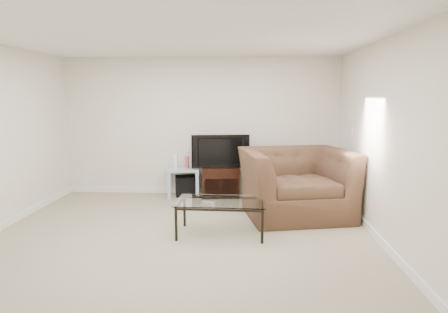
# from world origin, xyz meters

# --- Properties ---
(floor) EXTENTS (5.00, 5.00, 0.00)m
(floor) POSITION_xyz_m (0.00, 0.00, 0.00)
(floor) COLOR tan
(floor) RESTS_ON ground
(ceiling) EXTENTS (5.00, 5.00, 0.00)m
(ceiling) POSITION_xyz_m (0.00, 0.00, 2.50)
(ceiling) COLOR white
(ceiling) RESTS_ON ground
(wall_back) EXTENTS (5.00, 0.02, 2.50)m
(wall_back) POSITION_xyz_m (0.00, 2.50, 1.25)
(wall_back) COLOR silver
(wall_back) RESTS_ON ground
(wall_right) EXTENTS (0.02, 5.00, 2.50)m
(wall_right) POSITION_xyz_m (2.50, 0.00, 1.25)
(wall_right) COLOR silver
(wall_right) RESTS_ON ground
(plate_back) EXTENTS (0.12, 0.02, 0.12)m
(plate_back) POSITION_xyz_m (-1.40, 2.49, 1.25)
(plate_back) COLOR white
(plate_back) RESTS_ON wall_back
(plate_right_switch) EXTENTS (0.02, 0.09, 0.13)m
(plate_right_switch) POSITION_xyz_m (2.49, 1.60, 1.25)
(plate_right_switch) COLOR white
(plate_right_switch) RESTS_ON wall_right
(plate_right_outlet) EXTENTS (0.02, 0.08, 0.12)m
(plate_right_outlet) POSITION_xyz_m (2.49, 1.30, 0.30)
(plate_right_outlet) COLOR white
(plate_right_outlet) RESTS_ON wall_right
(tv_stand) EXTENTS (0.71, 0.54, 0.55)m
(tv_stand) POSITION_xyz_m (0.37, 2.28, 0.28)
(tv_stand) COLOR black
(tv_stand) RESTS_ON floor
(dvd_player) EXTENTS (0.38, 0.29, 0.05)m
(dvd_player) POSITION_xyz_m (0.37, 2.24, 0.46)
(dvd_player) COLOR black
(dvd_player) RESTS_ON tv_stand
(television) EXTENTS (0.97, 0.32, 0.59)m
(television) POSITION_xyz_m (0.37, 2.25, 0.84)
(television) COLOR black
(television) RESTS_ON tv_stand
(side_table) EXTENTS (0.62, 0.62, 0.53)m
(side_table) POSITION_xyz_m (-0.30, 2.28, 0.26)
(side_table) COLOR #CDE6FA
(side_table) RESTS_ON floor
(subwoofer) EXTENTS (0.42, 0.42, 0.35)m
(subwoofer) POSITION_xyz_m (-0.27, 2.31, 0.19)
(subwoofer) COLOR black
(subwoofer) RESTS_ON floor
(game_console) EXTENTS (0.07, 0.18, 0.24)m
(game_console) POSITION_xyz_m (-0.43, 2.24, 0.65)
(game_console) COLOR white
(game_console) RESTS_ON side_table
(game_case) EXTENTS (0.06, 0.15, 0.21)m
(game_case) POSITION_xyz_m (-0.23, 2.27, 0.63)
(game_case) COLOR #CC4C4C
(game_case) RESTS_ON side_table
(recliner) EXTENTS (1.73, 1.30, 1.36)m
(recliner) POSITION_xyz_m (1.59, 1.20, 0.68)
(recliner) COLOR #533722
(recliner) RESTS_ON floor
(coffee_table) EXTENTS (1.17, 0.69, 0.45)m
(coffee_table) POSITION_xyz_m (0.51, 0.29, 0.23)
(coffee_table) COLOR black
(coffee_table) RESTS_ON floor
(remote) EXTENTS (0.19, 0.10, 0.02)m
(remote) POSITION_xyz_m (0.36, 0.15, 0.46)
(remote) COLOR #B2B2B7
(remote) RESTS_ON coffee_table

